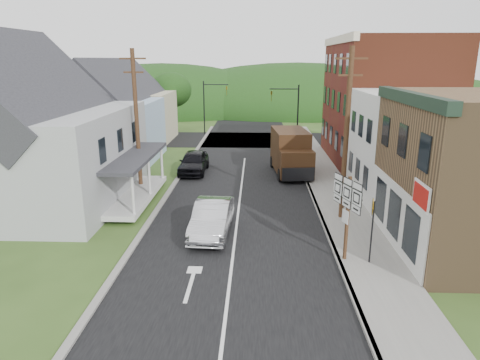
# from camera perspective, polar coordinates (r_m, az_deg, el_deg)

# --- Properties ---
(ground) EXTENTS (120.00, 120.00, 0.00)m
(ground) POSITION_cam_1_polar(r_m,az_deg,el_deg) (20.24, -0.77, -8.60)
(ground) COLOR #2D4719
(ground) RESTS_ON ground
(road) EXTENTS (9.00, 90.00, 0.02)m
(road) POSITION_cam_1_polar(r_m,az_deg,el_deg) (29.63, 0.22, -0.57)
(road) COLOR black
(road) RESTS_ON ground
(cross_road) EXTENTS (60.00, 9.00, 0.02)m
(cross_road) POSITION_cam_1_polar(r_m,az_deg,el_deg) (46.18, 0.95, 5.40)
(cross_road) COLOR black
(cross_road) RESTS_ON ground
(sidewalk_right) EXTENTS (2.80, 55.00, 0.15)m
(sidewalk_right) POSITION_cam_1_polar(r_m,az_deg,el_deg) (28.11, 12.19, -1.70)
(sidewalk_right) COLOR slate
(sidewalk_right) RESTS_ON ground
(curb_right) EXTENTS (0.20, 55.00, 0.15)m
(curb_right) POSITION_cam_1_polar(r_m,az_deg,el_deg) (27.91, 9.46, -1.68)
(curb_right) COLOR slate
(curb_right) RESTS_ON ground
(curb_left) EXTENTS (0.30, 55.00, 0.12)m
(curb_left) POSITION_cam_1_polar(r_m,az_deg,el_deg) (28.25, -9.39, -1.49)
(curb_left) COLOR slate
(curb_left) RESTS_ON ground
(storefront_white) EXTENTS (8.00, 7.00, 6.50)m
(storefront_white) POSITION_cam_1_polar(r_m,az_deg,el_deg) (28.35, 23.57, 4.10)
(storefront_white) COLOR silver
(storefront_white) RESTS_ON ground
(storefront_red) EXTENTS (8.00, 12.00, 10.00)m
(storefront_red) POSITION_cam_1_polar(r_m,az_deg,el_deg) (37.03, 18.66, 9.81)
(storefront_red) COLOR maroon
(storefront_red) RESTS_ON ground
(house_gray) EXTENTS (10.20, 12.24, 8.35)m
(house_gray) POSITION_cam_1_polar(r_m,az_deg,el_deg) (27.94, -25.64, 5.77)
(house_gray) COLOR #9A9C9F
(house_gray) RESTS_ON ground
(house_blue) EXTENTS (7.14, 8.16, 7.28)m
(house_blue) POSITION_cam_1_polar(r_m,az_deg,el_deg) (37.66, -16.53, 8.06)
(house_blue) COLOR #9AB3D2
(house_blue) RESTS_ON ground
(house_cream) EXTENTS (7.14, 8.16, 7.28)m
(house_cream) POSITION_cam_1_polar(r_m,az_deg,el_deg) (46.36, -13.63, 9.62)
(house_cream) COLOR beige
(house_cream) RESTS_ON ground
(utility_pole_right) EXTENTS (1.60, 0.26, 9.00)m
(utility_pole_right) POSITION_cam_1_polar(r_m,az_deg,el_deg) (22.69, 14.00, 5.94)
(utility_pole_right) COLOR #472D19
(utility_pole_right) RESTS_ON ground
(utility_pole_left) EXTENTS (1.60, 0.26, 9.00)m
(utility_pole_left) POSITION_cam_1_polar(r_m,az_deg,el_deg) (27.69, -13.61, 7.69)
(utility_pole_left) COLOR #472D19
(utility_pole_left) RESTS_ON ground
(traffic_signal_right) EXTENTS (2.87, 0.20, 6.00)m
(traffic_signal_right) POSITION_cam_1_polar(r_m,az_deg,el_deg) (42.29, 6.79, 9.47)
(traffic_signal_right) COLOR black
(traffic_signal_right) RESTS_ON ground
(traffic_signal_left) EXTENTS (2.87, 0.20, 6.00)m
(traffic_signal_left) POSITION_cam_1_polar(r_m,az_deg,el_deg) (49.40, -4.02, 10.45)
(traffic_signal_left) COLOR black
(traffic_signal_left) RESTS_ON ground
(tree_left_b) EXTENTS (4.80, 4.80, 6.94)m
(tree_left_b) POSITION_cam_1_polar(r_m,az_deg,el_deg) (35.49, -28.58, 8.30)
(tree_left_b) COLOR #382616
(tree_left_b) RESTS_ON ground
(tree_left_c) EXTENTS (5.80, 5.80, 8.41)m
(tree_left_c) POSITION_cam_1_polar(r_m,az_deg,el_deg) (43.35, -25.76, 11.10)
(tree_left_c) COLOR #382616
(tree_left_c) RESTS_ON ground
(tree_left_d) EXTENTS (4.80, 4.80, 6.94)m
(tree_left_d) POSITION_cam_1_polar(r_m,az_deg,el_deg) (51.50, -9.18, 11.77)
(tree_left_d) COLOR #382616
(tree_left_d) RESTS_ON ground
(forested_ridge) EXTENTS (90.00, 30.00, 16.00)m
(forested_ridge) POSITION_cam_1_polar(r_m,az_deg,el_deg) (73.89, 1.44, 9.34)
(forested_ridge) COLOR black
(forested_ridge) RESTS_ON ground
(silver_sedan) EXTENTS (1.92, 4.97, 1.62)m
(silver_sedan) POSITION_cam_1_polar(r_m,az_deg,el_deg) (21.21, -3.74, -5.10)
(silver_sedan) COLOR silver
(silver_sedan) RESTS_ON ground
(dark_sedan) EXTENTS (2.02, 4.87, 1.65)m
(dark_sedan) POSITION_cam_1_polar(r_m,az_deg,el_deg) (32.66, -6.19, 2.39)
(dark_sedan) COLOR black
(dark_sedan) RESTS_ON ground
(delivery_van) EXTENTS (2.92, 6.05, 3.27)m
(delivery_van) POSITION_cam_1_polar(r_m,az_deg,el_deg) (32.15, 6.81, 3.67)
(delivery_van) COLOR #331D0E
(delivery_van) RESTS_ON ground
(route_sign_cluster) EXTENTS (0.76, 1.99, 3.64)m
(route_sign_cluster) POSITION_cam_1_polar(r_m,az_deg,el_deg) (18.20, 14.08, -3.46)
(route_sign_cluster) COLOR #472D19
(route_sign_cluster) RESTS_ON sidewalk_right
(warning_sign) EXTENTS (0.21, 0.77, 2.86)m
(warning_sign) POSITION_cam_1_polar(r_m,az_deg,el_deg) (18.36, 17.20, -5.30)
(warning_sign) COLOR black
(warning_sign) RESTS_ON sidewalk_right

